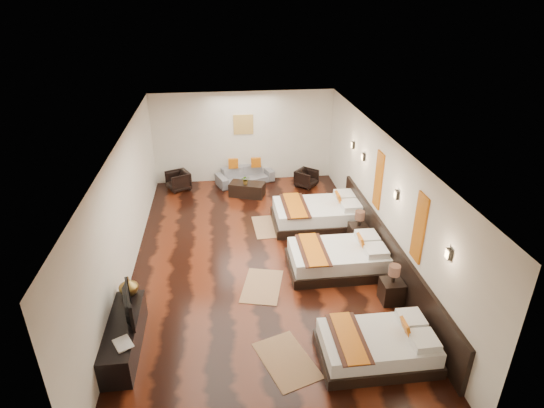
{
  "coord_description": "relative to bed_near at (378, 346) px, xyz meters",
  "views": [
    {
      "loc": [
        -0.72,
        -8.53,
        5.6
      ],
      "look_at": [
        0.38,
        0.6,
        1.1
      ],
      "focal_mm": 29.61,
      "sensor_mm": 36.0,
      "label": 1
    }
  ],
  "objects": [
    {
      "name": "jute_mat_near",
      "position": [
        -1.51,
        0.1,
        -0.24
      ],
      "size": [
        1.1,
        1.38,
        0.01
      ],
      "primitive_type": "cube",
      "rotation": [
        0.0,
        0.0,
        0.33
      ],
      "color": "#956E4B",
      "rests_on": "floor"
    },
    {
      "name": "left_wall",
      "position": [
        -4.44,
        3.17,
        1.15
      ],
      "size": [
        0.01,
        9.5,
        2.8
      ],
      "primitive_type": "cube",
      "color": "silver",
      "rests_on": "floor"
    },
    {
      "name": "coffee_table",
      "position": [
        -1.7,
        6.66,
        -0.05
      ],
      "size": [
        1.11,
        0.8,
        0.4
      ],
      "primitive_type": "cube",
      "rotation": [
        0.0,
        0.0,
        -0.34
      ],
      "color": "black",
      "rests_on": "floor"
    },
    {
      "name": "right_wall",
      "position": [
        1.06,
        3.17,
        1.15
      ],
      "size": [
        0.01,
        9.5,
        2.8
      ],
      "primitive_type": "cube",
      "color": "silver",
      "rests_on": "floor"
    },
    {
      "name": "sconce_mid",
      "position": [
        1.01,
        2.37,
        1.6
      ],
      "size": [
        0.07,
        0.12,
        0.18
      ],
      "color": "black",
      "rests_on": "right_wall"
    },
    {
      "name": "sconce_far",
      "position": [
        1.01,
        4.57,
        1.6
      ],
      "size": [
        0.07,
        0.12,
        0.18
      ],
      "color": "black",
      "rests_on": "right_wall"
    },
    {
      "name": "bed_far",
      "position": [
        0.0,
        4.68,
        0.05
      ],
      "size": [
        2.28,
        1.43,
        0.87
      ],
      "color": "black",
      "rests_on": "floor"
    },
    {
      "name": "nightstand_a",
      "position": [
        0.75,
        1.42,
        0.04
      ],
      "size": [
        0.42,
        0.42,
        0.82
      ],
      "color": "black",
      "rests_on": "floor"
    },
    {
      "name": "bed_mid",
      "position": [
        0.0,
        2.62,
        0.03
      ],
      "size": [
        2.11,
        1.33,
        0.81
      ],
      "color": "black",
      "rests_on": "floor"
    },
    {
      "name": "table_plant",
      "position": [
        -1.74,
        6.6,
        0.28
      ],
      "size": [
        0.25,
        0.22,
        0.27
      ],
      "primitive_type": "imported",
      "rotation": [
        0.0,
        0.0,
        -0.05
      ],
      "color": "#2C5E1F",
      "rests_on": "coffee_table"
    },
    {
      "name": "sofa",
      "position": [
        -1.7,
        7.62,
        0.01
      ],
      "size": [
        1.89,
        1.24,
        0.52
      ],
      "primitive_type": "imported",
      "rotation": [
        0.0,
        0.0,
        0.34
      ],
      "color": "slate",
      "rests_on": "floor"
    },
    {
      "name": "armchair_right",
      "position": [
        0.15,
        7.13,
        0.02
      ],
      "size": [
        0.82,
        0.82,
        0.53
      ],
      "primitive_type": "imported",
      "rotation": [
        0.0,
        0.0,
        0.84
      ],
      "color": "black",
      "rests_on": "floor"
    },
    {
      "name": "armchair_left",
      "position": [
        -3.74,
        7.35,
        0.04
      ],
      "size": [
        0.83,
        0.82,
        0.58
      ],
      "primitive_type": "imported",
      "rotation": [
        0.0,
        0.0,
        -1.14
      ],
      "color": "black",
      "rests_on": "floor"
    },
    {
      "name": "jute_mat_far",
      "position": [
        -1.29,
        4.69,
        -0.24
      ],
      "size": [
        0.8,
        1.23,
        0.01
      ],
      "primitive_type": "cube",
      "rotation": [
        0.0,
        0.0,
        0.04
      ],
      "color": "#956E4B",
      "rests_on": "floor"
    },
    {
      "name": "bed_near",
      "position": [
        0.0,
        0.0,
        0.0
      ],
      "size": [
        1.9,
        1.2,
        0.73
      ],
      "color": "black",
      "rests_on": "floor"
    },
    {
      "name": "floor",
      "position": [
        -1.69,
        3.17,
        -0.25
      ],
      "size": [
        5.5,
        9.5,
        0.01
      ],
      "primitive_type": "cube",
      "color": "black",
      "rests_on": "ground"
    },
    {
      "name": "orange_panel_a",
      "position": [
        1.04,
        1.27,
        1.45
      ],
      "size": [
        0.04,
        0.4,
        1.3
      ],
      "primitive_type": "cube",
      "color": "#D86014",
      "rests_on": "right_wall"
    },
    {
      "name": "ceiling",
      "position": [
        -1.69,
        3.17,
        2.55
      ],
      "size": [
        5.5,
        9.5,
        0.01
      ],
      "primitive_type": "cube",
      "color": "white",
      "rests_on": "floor"
    },
    {
      "name": "book",
      "position": [
        -4.19,
        0.14,
        0.32
      ],
      "size": [
        0.38,
        0.42,
        0.03
      ],
      "primitive_type": "imported",
      "rotation": [
        0.0,
        0.0,
        0.5
      ],
      "color": "black",
      "rests_on": "tv_console"
    },
    {
      "name": "figurine",
      "position": [
        -4.19,
        1.51,
        0.48
      ],
      "size": [
        0.42,
        0.42,
        0.36
      ],
      "primitive_type": "imported",
      "rotation": [
        0.0,
        0.0,
        0.23
      ],
      "color": "brown",
      "rests_on": "tv_console"
    },
    {
      "name": "jute_mat_mid",
      "position": [
        -1.71,
        2.18,
        -0.24
      ],
      "size": [
        1.02,
        1.35,
        0.01
      ],
      "primitive_type": "cube",
      "rotation": [
        0.0,
        0.0,
        -0.25
      ],
      "color": "#956E4B",
      "rests_on": "floor"
    },
    {
      "name": "nightstand_b",
      "position": [
        0.75,
        3.66,
        0.05
      ],
      "size": [
        0.43,
        0.43,
        0.84
      ],
      "color": "black",
      "rests_on": "floor"
    },
    {
      "name": "headboard_panel",
      "position": [
        1.02,
        2.37,
        0.2
      ],
      "size": [
        0.08,
        6.6,
        0.9
      ],
      "primitive_type": "cube",
      "color": "black",
      "rests_on": "floor"
    },
    {
      "name": "tv",
      "position": [
        -4.14,
        0.85,
        0.56
      ],
      "size": [
        0.33,
        0.9,
        0.51
      ],
      "primitive_type": "imported",
      "rotation": [
        0.0,
        0.0,
        1.81
      ],
      "color": "black",
      "rests_on": "tv_console"
    },
    {
      "name": "sconce_lounge",
      "position": [
        1.01,
        5.47,
        1.6
      ],
      "size": [
        0.07,
        0.12,
        0.18
      ],
      "color": "black",
      "rests_on": "right_wall"
    },
    {
      "name": "tv_console",
      "position": [
        -4.19,
        0.7,
        0.03
      ],
      "size": [
        0.5,
        1.8,
        0.55
      ],
      "primitive_type": "cube",
      "color": "black",
      "rests_on": "floor"
    },
    {
      "name": "sconce_near",
      "position": [
        1.01,
        0.17,
        1.6
      ],
      "size": [
        0.07,
        0.12,
        0.18
      ],
      "color": "black",
      "rests_on": "right_wall"
    },
    {
      "name": "orange_panel_b",
      "position": [
        1.04,
        3.47,
        1.45
      ],
      "size": [
        0.04,
        0.4,
        1.3
      ],
      "primitive_type": "cube",
      "color": "#D86014",
      "rests_on": "right_wall"
    },
    {
      "name": "back_wall",
      "position": [
        -1.69,
        7.92,
        1.15
      ],
      "size": [
        5.5,
        0.01,
        2.8
      ],
      "primitive_type": "cube",
      "color": "silver",
      "rests_on": "floor"
    },
    {
      "name": "gold_artwork",
      "position": [
        -1.69,
        7.9,
        1.55
      ],
      "size": [
        0.6,
        0.04,
        0.6
      ],
      "primitive_type": "cube",
      "color": "#AD873F",
      "rests_on": "back_wall"
    }
  ]
}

